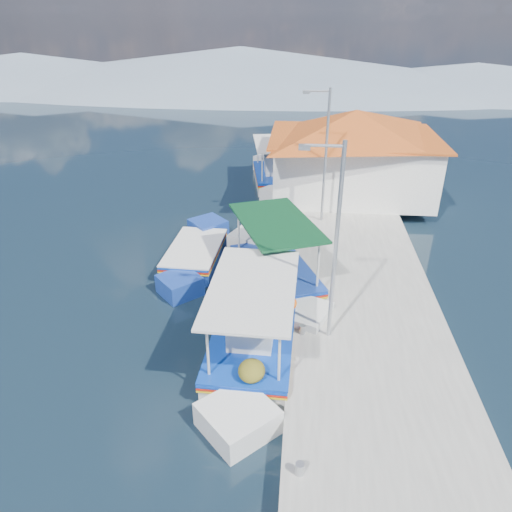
{
  "coord_description": "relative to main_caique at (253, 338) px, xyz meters",
  "views": [
    {
      "loc": [
        3.55,
        -9.93,
        9.39
      ],
      "look_at": [
        2.02,
        5.48,
        1.3
      ],
      "focal_mm": 33.19,
      "sensor_mm": 36.0,
      "label": 1
    }
  ],
  "objects": [
    {
      "name": "ground",
      "position": [
        -2.32,
        -1.56,
        -0.53
      ],
      "size": [
        160.0,
        160.0,
        0.0
      ],
      "primitive_type": "plane",
      "color": "black",
      "rests_on": "ground"
    },
    {
      "name": "harbor_building",
      "position": [
        3.87,
        13.44,
        2.25
      ],
      "size": [
        10.49,
        10.49,
        4.4
      ],
      "color": "white",
      "rests_on": "quay"
    },
    {
      "name": "mountain_ridge",
      "position": [
        4.22,
        54.44,
        1.51
      ],
      "size": [
        171.4,
        96.0,
        5.5
      ],
      "color": "slate",
      "rests_on": "ground"
    },
    {
      "name": "lamp_post_far",
      "position": [
        2.19,
        9.44,
        3.33
      ],
      "size": [
        1.21,
        0.14,
        6.0
      ],
      "color": "#A5A8AD",
      "rests_on": "quay"
    },
    {
      "name": "caique_green_canopy",
      "position": [
        0.45,
        4.11,
        -0.08
      ],
      "size": [
        4.29,
        7.36,
        2.98
      ],
      "rotation": [
        0.0,
        0.0,
        -0.39
      ],
      "color": "silver",
      "rests_on": "ground"
    },
    {
      "name": "lamp_post_near",
      "position": [
        2.19,
        0.44,
        3.33
      ],
      "size": [
        1.21,
        0.14,
        6.0
      ],
      "color": "#A5A8AD",
      "rests_on": "quay"
    },
    {
      "name": "bollards",
      "position": [
        1.48,
        3.69,
        0.12
      ],
      "size": [
        0.2,
        17.2,
        0.3
      ],
      "color": "#A5A8AD",
      "rests_on": "quay"
    },
    {
      "name": "caique_blue_hull",
      "position": [
        -2.98,
        5.56,
        -0.2
      ],
      "size": [
        2.12,
        6.71,
        1.19
      ],
      "rotation": [
        0.0,
        0.0,
        0.03
      ],
      "color": "navy",
      "rests_on": "ground"
    },
    {
      "name": "main_caique",
      "position": [
        0.0,
        0.0,
        0.0
      ],
      "size": [
        2.54,
        8.29,
        2.73
      ],
      "rotation": [
        0.0,
        0.0,
        0.02
      ],
      "color": "silver",
      "rests_on": "ground"
    },
    {
      "name": "caique_far",
      "position": [
        -0.34,
        15.92,
        -0.01
      ],
      "size": [
        3.15,
        7.87,
        2.79
      ],
      "rotation": [
        0.0,
        0.0,
        -0.16
      ],
      "color": "silver",
      "rests_on": "ground"
    },
    {
      "name": "quay",
      "position": [
        3.58,
        4.44,
        -0.28
      ],
      "size": [
        5.0,
        44.0,
        0.5
      ],
      "primitive_type": "cube",
      "color": "#A9A79E",
      "rests_on": "ground"
    }
  ]
}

